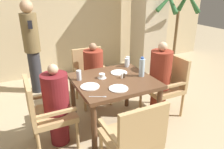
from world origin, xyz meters
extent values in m
plane|color=tan|center=(0.00, 0.00, 0.00)|extent=(16.00, 16.00, 0.00)
cube|color=#C6B289|center=(0.00, 2.45, 1.40)|extent=(8.00, 0.06, 2.80)
cube|color=#BCAD8E|center=(1.76, 1.75, 1.35)|extent=(0.60, 0.60, 2.70)
cube|color=brown|center=(0.00, 0.00, 0.73)|extent=(1.05, 0.97, 0.05)
cylinder|color=brown|center=(-0.46, -0.43, 0.35)|extent=(0.07, 0.07, 0.70)
cylinder|color=brown|center=(0.46, -0.43, 0.35)|extent=(0.07, 0.07, 0.70)
cylinder|color=brown|center=(-0.46, 0.43, 0.35)|extent=(0.07, 0.07, 0.70)
cylinder|color=brown|center=(0.46, 0.43, 0.35)|extent=(0.07, 0.07, 0.70)
cube|color=tan|center=(-0.84, 0.00, 0.43)|extent=(0.52, 0.52, 0.07)
cube|color=tan|center=(-1.09, 0.00, 0.70)|extent=(0.05, 0.52, 0.46)
cube|color=tan|center=(-0.84, 0.24, 0.59)|extent=(0.47, 0.04, 0.04)
cube|color=tan|center=(-0.84, -0.24, 0.59)|extent=(0.47, 0.04, 0.04)
cylinder|color=tan|center=(-0.61, 0.23, 0.20)|extent=(0.04, 0.04, 0.40)
cylinder|color=tan|center=(-0.61, -0.23, 0.20)|extent=(0.04, 0.04, 0.40)
cylinder|color=tan|center=(-1.08, 0.23, 0.20)|extent=(0.04, 0.04, 0.40)
cylinder|color=tan|center=(-1.08, -0.23, 0.20)|extent=(0.04, 0.04, 0.40)
cylinder|color=maroon|center=(-0.78, 0.00, 0.23)|extent=(0.24, 0.24, 0.47)
cylinder|color=maroon|center=(-0.78, 0.00, 0.72)|extent=(0.32, 0.32, 0.50)
sphere|color=tan|center=(-0.78, 0.00, 1.03)|extent=(0.13, 0.13, 0.13)
cube|color=tan|center=(0.00, 0.81, 0.43)|extent=(0.52, 0.52, 0.07)
cube|color=tan|center=(0.00, 1.05, 0.70)|extent=(0.52, 0.05, 0.46)
cube|color=tan|center=(0.24, 0.81, 0.59)|extent=(0.04, 0.47, 0.04)
cube|color=tan|center=(-0.24, 0.81, 0.59)|extent=(0.04, 0.47, 0.04)
cylinder|color=tan|center=(0.23, 0.58, 0.20)|extent=(0.04, 0.04, 0.40)
cylinder|color=tan|center=(-0.23, 0.58, 0.20)|extent=(0.04, 0.04, 0.40)
cylinder|color=tan|center=(0.23, 1.04, 0.20)|extent=(0.04, 0.04, 0.40)
cylinder|color=tan|center=(-0.23, 1.04, 0.20)|extent=(0.04, 0.04, 0.40)
cylinder|color=maroon|center=(0.00, 0.75, 0.23)|extent=(0.24, 0.24, 0.47)
cylinder|color=maroon|center=(0.00, 0.75, 0.71)|extent=(0.32, 0.32, 0.49)
sphere|color=#997051|center=(0.00, 0.75, 1.02)|extent=(0.12, 0.12, 0.12)
cube|color=tan|center=(0.84, 0.00, 0.43)|extent=(0.52, 0.52, 0.07)
cube|color=tan|center=(1.09, 0.00, 0.70)|extent=(0.05, 0.52, 0.46)
cube|color=tan|center=(0.84, -0.24, 0.59)|extent=(0.47, 0.04, 0.04)
cube|color=tan|center=(0.84, 0.24, 0.59)|extent=(0.47, 0.04, 0.04)
cylinder|color=tan|center=(0.61, -0.23, 0.20)|extent=(0.04, 0.04, 0.40)
cylinder|color=tan|center=(0.61, 0.23, 0.20)|extent=(0.04, 0.04, 0.40)
cylinder|color=tan|center=(1.08, -0.23, 0.20)|extent=(0.04, 0.04, 0.40)
cylinder|color=tan|center=(1.08, 0.23, 0.20)|extent=(0.04, 0.04, 0.40)
cylinder|color=maroon|center=(0.78, 0.00, 0.23)|extent=(0.24, 0.24, 0.47)
cylinder|color=maroon|center=(0.78, 0.00, 0.76)|extent=(0.32, 0.32, 0.58)
sphere|color=tan|center=(0.78, 0.00, 1.11)|extent=(0.14, 0.14, 0.14)
cube|color=tan|center=(-0.21, -0.81, 0.43)|extent=(0.52, 0.52, 0.07)
cube|color=tan|center=(-0.21, -1.05, 0.70)|extent=(0.52, 0.05, 0.46)
cube|color=tan|center=(-0.45, -0.81, 0.59)|extent=(0.04, 0.47, 0.04)
cube|color=tan|center=(0.03, -0.81, 0.59)|extent=(0.04, 0.47, 0.04)
cylinder|color=tan|center=(-0.44, -0.58, 0.20)|extent=(0.04, 0.04, 0.40)
cylinder|color=tan|center=(0.02, -0.58, 0.20)|extent=(0.04, 0.04, 0.40)
cylinder|color=#2D2D33|center=(-0.82, 1.68, 0.40)|extent=(0.22, 0.22, 0.80)
cylinder|color=brown|center=(-0.82, 1.68, 1.14)|extent=(0.29, 0.29, 0.68)
sphere|color=tan|center=(-0.82, 1.68, 1.59)|extent=(0.22, 0.22, 0.22)
cube|color=black|center=(-0.82, 1.51, 1.31)|extent=(0.07, 0.01, 0.14)
cylinder|color=brown|center=(1.99, 1.09, 0.14)|extent=(0.37, 0.37, 0.28)
cylinder|color=brown|center=(1.99, 1.09, 0.86)|extent=(0.06, 0.06, 1.16)
cylinder|color=white|center=(-0.37, -0.09, 0.76)|extent=(0.24, 0.24, 0.01)
cylinder|color=white|center=(0.17, 0.17, 0.76)|extent=(0.24, 0.24, 0.01)
cylinder|color=white|center=(-0.08, -0.29, 0.76)|extent=(0.24, 0.24, 0.01)
cylinder|color=white|center=(-0.13, 0.10, 0.76)|extent=(0.12, 0.12, 0.01)
cylinder|color=white|center=(-0.13, 0.10, 0.79)|extent=(0.08, 0.08, 0.06)
cylinder|color=silver|center=(0.40, -0.07, 0.88)|extent=(0.08, 0.08, 0.25)
cylinder|color=#3359B2|center=(0.40, -0.07, 1.01)|extent=(0.04, 0.04, 0.03)
cylinder|color=silver|center=(0.40, 0.35, 0.82)|extent=(0.06, 0.06, 0.14)
cylinder|color=silver|center=(-0.43, 0.18, 0.82)|extent=(0.06, 0.06, 0.14)
cylinder|color=silver|center=(0.45, 0.42, 0.82)|extent=(0.06, 0.06, 0.14)
cylinder|color=white|center=(0.11, -0.02, 0.79)|extent=(0.03, 0.03, 0.07)
cylinder|color=#4C3D2D|center=(0.15, -0.02, 0.78)|extent=(0.03, 0.03, 0.06)
cube|color=silver|center=(-0.39, -0.37, 0.75)|extent=(0.16, 0.09, 0.00)
cube|color=silver|center=(-0.31, -0.41, 0.75)|extent=(0.04, 0.04, 0.00)
camera|label=1|loc=(-1.20, -2.42, 1.93)|focal=35.00mm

